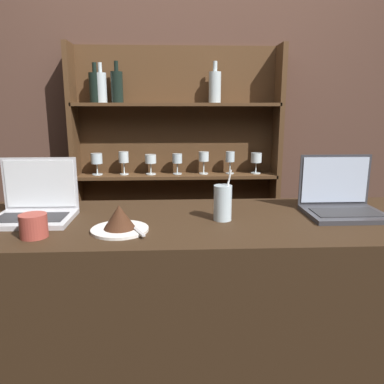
# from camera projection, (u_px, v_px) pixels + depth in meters

# --- Properties ---
(bar_counter) EXTENTS (2.01, 0.63, 0.97)m
(bar_counter) POSITION_uv_depth(u_px,v_px,m) (207.00, 331.00, 1.55)
(bar_counter) COLOR black
(bar_counter) RESTS_ON ground_plane
(back_wall) EXTENTS (7.00, 0.06, 2.70)m
(back_wall) POSITION_uv_depth(u_px,v_px,m) (194.00, 114.00, 2.41)
(back_wall) COLOR #4C3328
(back_wall) RESTS_ON ground_plane
(back_shelf) EXTENTS (1.29, 0.18, 1.76)m
(back_shelf) POSITION_uv_depth(u_px,v_px,m) (175.00, 180.00, 2.41)
(back_shelf) COLOR #472D19
(back_shelf) RESTS_ON ground_plane
(laptop_near) EXTENTS (0.29, 0.23, 0.23)m
(laptop_near) POSITION_uv_depth(u_px,v_px,m) (35.00, 206.00, 1.43)
(laptop_near) COLOR #ADADB2
(laptop_near) RESTS_ON bar_counter
(laptop_far) EXTENTS (0.30, 0.24, 0.23)m
(laptop_far) POSITION_uv_depth(u_px,v_px,m) (341.00, 202.00, 1.50)
(laptop_far) COLOR #333338
(laptop_far) RESTS_ON bar_counter
(cake_plate) EXTENTS (0.20, 0.20, 0.09)m
(cake_plate) POSITION_uv_depth(u_px,v_px,m) (120.00, 220.00, 1.29)
(cake_plate) COLOR silver
(cake_plate) RESTS_ON bar_counter
(water_glass) EXTENTS (0.07, 0.07, 0.19)m
(water_glass) POSITION_uv_depth(u_px,v_px,m) (223.00, 203.00, 1.41)
(water_glass) COLOR silver
(water_glass) RESTS_ON bar_counter
(coffee_cup) EXTENTS (0.09, 0.09, 0.08)m
(coffee_cup) POSITION_uv_depth(u_px,v_px,m) (34.00, 226.00, 1.23)
(coffee_cup) COLOR #993D33
(coffee_cup) RESTS_ON bar_counter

